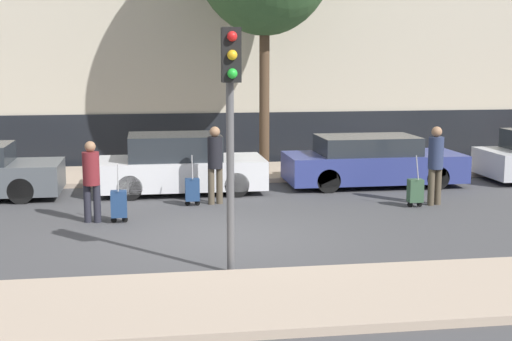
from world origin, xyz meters
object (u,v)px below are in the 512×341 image
Objects in this scene: parked_car_2 at (372,162)px; pedestrian_left at (91,177)px; trolley_left at (119,204)px; traffic_light at (231,101)px; trolley_center at (192,190)px; trolley_right at (415,191)px; parked_car_1 at (180,165)px; pedestrian_right at (436,160)px; pedestrian_center at (215,160)px.

parked_car_2 is 7.63m from pedestrian_left.
pedestrian_left reaches higher than trolley_left.
traffic_light reaches higher than pedestrian_left.
traffic_light is at bearing -87.17° from trolley_center.
pedestrian_left reaches higher than parked_car_2.
parked_car_2 reaches higher than trolley_right.
trolley_center is at bearing -135.63° from pedestrian_left.
traffic_light is (0.26, -5.24, 2.32)m from trolley_center.
parked_car_2 is at bearing 1.86° from parked_car_1.
pedestrian_left is 0.93× the size of pedestrian_right.
parked_car_1 is at bearing 153.03° from trolley_right.
pedestrian_right is (4.92, -0.87, 0.01)m from pedestrian_center.
pedestrian_right reaches higher than trolley_right.
trolley_center is 0.31× the size of traffic_light.
pedestrian_left is at bearing 121.19° from traffic_light.
parked_car_2 is 3.82× the size of trolley_left.
parked_car_2 reaches higher than trolley_left.
parked_car_1 is 6.16m from pedestrian_right.
trolley_left is 2.14m from trolley_center.
pedestrian_center is at bearing 87.05° from traffic_light.
parked_car_1 reaches higher than trolley_left.
trolley_left is at bearing -156.88° from pedestrian_center.
pedestrian_center reaches higher than parked_car_1.
pedestrian_center is 5.63m from traffic_light.
parked_car_2 is 7.19m from trolley_left.
trolley_right is at bearing -87.52° from parked_car_2.
pedestrian_left reaches higher than trolley_right.
parked_car_2 is 2.75× the size of pedestrian_left.
parked_car_2 is 3.94× the size of trolley_center.
pedestrian_center is 1.53× the size of trolley_center.
parked_car_2 is 2.78m from trolley_right.
parked_car_1 is 1.76m from pedestrian_center.
trolley_center is at bearing -83.37° from parked_car_1.
trolley_left is at bearing 167.76° from pedestrian_right.
pedestrian_right is at bearing -7.79° from trolley_center.
pedestrian_center is at bearing -138.93° from pedestrian_left.
pedestrian_right is at bearing -23.35° from parked_car_1.
traffic_light is at bearing -122.66° from parked_car_2.
parked_car_1 is 3.51× the size of trolley_center.
trolley_right is at bearing -10.51° from trolley_center.
trolley_left is (-1.39, -3.13, -0.29)m from parked_car_1.
traffic_light is at bearing -106.17° from pedestrian_center.
pedestrian_center is at bearing 152.12° from pedestrian_right.
trolley_left is 0.67× the size of pedestrian_center.
trolley_left is 0.67× the size of pedestrian_right.
trolley_left is at bearing -175.45° from trolley_right.
pedestrian_right reaches higher than trolley_left.
parked_car_1 is at bearing 93.76° from traffic_light.
pedestrian_center is 4.56m from trolley_right.
trolley_left reaches higher than trolley_right.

